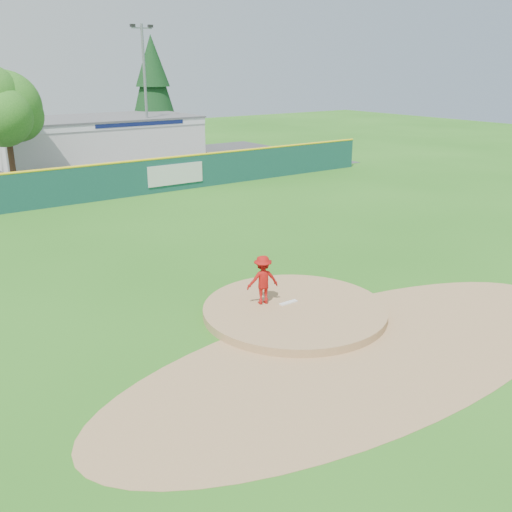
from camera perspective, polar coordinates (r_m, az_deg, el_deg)
ground at (r=17.27m, az=3.87°, el=-5.82°), size 120.00×120.00×0.00m
pitchers_mound at (r=17.27m, az=3.87°, el=-5.82°), size 5.50×5.50×0.50m
pitching_rubber at (r=17.37m, az=3.26°, el=-4.68°), size 0.60×0.15×0.04m
infield_dirt_arc at (r=15.31m, az=11.07°, el=-9.48°), size 15.40×15.40×0.01m
parking_lot at (r=41.01m, az=-20.88°, el=7.34°), size 44.00×16.00×0.02m
pitcher at (r=17.10m, az=0.68°, el=-2.39°), size 1.09×0.82×1.51m
van at (r=36.20m, az=-16.88°, el=7.55°), size 5.30×3.12×1.38m
pool_building_grp at (r=47.26m, az=-15.65°, el=11.23°), size 15.20×8.20×3.31m
fence_banners at (r=31.64m, az=-20.52°, el=6.22°), size 19.00×0.04×1.20m
outfield_fence at (r=32.31m, az=-16.81°, el=7.00°), size 40.00×0.14×2.07m
deciduous_tree at (r=38.07m, az=-23.81°, el=13.16°), size 5.60×5.60×7.36m
conifer_tree at (r=53.38m, az=-10.27°, el=16.55°), size 4.40×4.40×9.50m
light_pole_right at (r=45.34m, az=-11.02°, el=16.21°), size 1.75×0.25×10.00m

